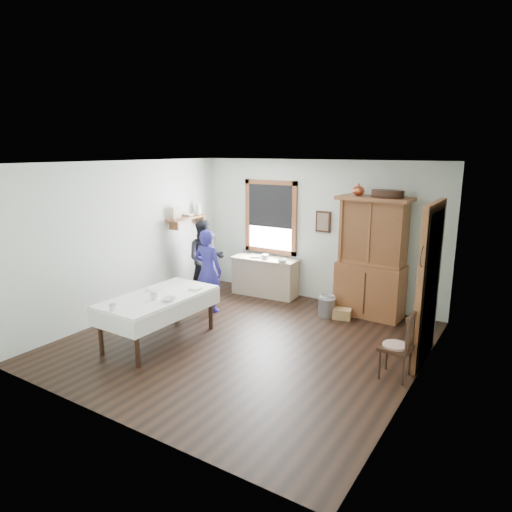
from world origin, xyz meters
name	(u,v)px	position (x,y,z in m)	size (l,w,h in m)	color
room	(244,256)	(0.00, 0.00, 1.35)	(5.01, 5.01, 2.70)	black
window	(271,214)	(-1.00, 2.46, 1.62)	(1.18, 0.07, 1.48)	white
doorway	(430,280)	(2.46, 0.85, 1.16)	(0.09, 1.14, 2.22)	#453C31
wall_shelf	(188,216)	(-2.37, 1.54, 1.57)	(0.24, 1.00, 0.44)	brown
framed_picture	(323,222)	(0.15, 2.46, 1.55)	(0.30, 0.04, 0.40)	#341E12
rug_beater	(424,247)	(2.45, 0.30, 1.72)	(0.27, 0.27, 0.01)	black
work_counter	(265,276)	(-0.95, 2.17, 0.38)	(1.34, 0.51, 0.77)	tan
china_hutch	(371,258)	(1.22, 2.15, 1.05)	(1.24, 0.59, 2.11)	brown
dining_table	(159,318)	(-1.13, -0.66, 0.37)	(0.97, 1.84, 0.74)	white
spindle_chair	(396,345)	(2.25, 0.12, 0.44)	(0.41, 0.41, 0.89)	#341E12
pail	(327,307)	(0.61, 1.71, 0.16)	(0.31, 0.31, 0.33)	gray
wicker_basket	(342,314)	(0.89, 1.72, 0.09)	(0.30, 0.21, 0.18)	tan
woman_blue	(208,274)	(-1.34, 0.82, 0.70)	(0.51, 0.34, 1.40)	navy
figure_dark	(206,261)	(-1.90, 1.47, 0.71)	(0.70, 0.54, 1.43)	black
table_cup_a	(154,297)	(-1.04, -0.84, 0.78)	(0.12, 0.12, 0.09)	white
table_cup_b	(113,307)	(-1.18, -1.48, 0.78)	(0.10, 0.10, 0.09)	white
table_bowl	(169,299)	(-0.82, -0.76, 0.76)	(0.22, 0.22, 0.05)	white
counter_book	(251,256)	(-1.26, 2.12, 0.78)	(0.18, 0.24, 0.02)	#725C4C
counter_bowl	(282,261)	(-0.49, 2.04, 0.79)	(0.18, 0.18, 0.06)	white
shelf_bowl	(189,215)	(-2.37, 1.55, 1.60)	(0.22, 0.22, 0.05)	white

